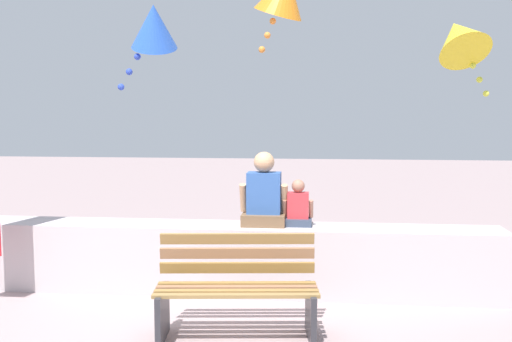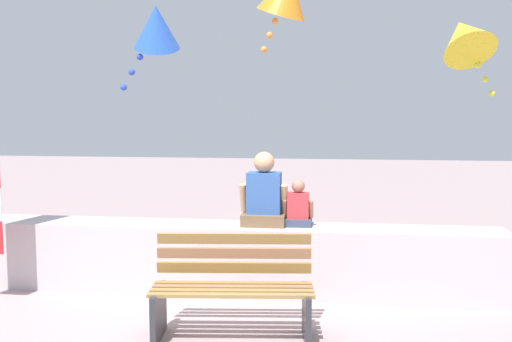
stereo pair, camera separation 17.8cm
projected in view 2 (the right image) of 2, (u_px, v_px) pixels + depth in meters
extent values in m
plane|color=gray|center=(210.00, 329.00, 5.25)|extent=(40.00, 40.00, 0.00)
cube|color=#BDB1B4|center=(232.00, 258.00, 6.34)|extent=(5.86, 0.57, 0.75)
cube|color=olive|center=(231.00, 296.00, 4.80)|extent=(1.41, 0.23, 0.03)
cube|color=olive|center=(232.00, 291.00, 4.91)|extent=(1.41, 0.23, 0.03)
cube|color=#906244|center=(233.00, 287.00, 5.02)|extent=(1.41, 0.23, 0.03)
cube|color=olive|center=(233.00, 284.00, 5.13)|extent=(1.41, 0.23, 0.03)
cube|color=olive|center=(234.00, 267.00, 5.23)|extent=(1.41, 0.21, 0.10)
cube|color=#8F6546|center=(234.00, 253.00, 5.24)|extent=(1.41, 0.21, 0.10)
cube|color=olive|center=(234.00, 239.00, 5.25)|extent=(1.41, 0.21, 0.10)
cube|color=#2D2D33|center=(158.00, 314.00, 5.00)|extent=(0.11, 0.53, 0.45)
cube|color=#2D2D33|center=(306.00, 315.00, 4.97)|extent=(0.11, 0.53, 0.45)
cube|color=brown|center=(264.00, 219.00, 6.29)|extent=(0.47, 0.39, 0.13)
cube|color=#305599|center=(264.00, 193.00, 6.26)|extent=(0.37, 0.24, 0.45)
cylinder|color=tan|center=(243.00, 198.00, 6.27)|extent=(0.08, 0.18, 0.33)
cylinder|color=tan|center=(284.00, 198.00, 6.21)|extent=(0.08, 0.18, 0.33)
sphere|color=tan|center=(264.00, 162.00, 6.23)|extent=(0.23, 0.23, 0.23)
cube|color=#333F54|center=(298.00, 222.00, 6.24)|extent=(0.30, 0.24, 0.08)
cube|color=#CA3239|center=(298.00, 205.00, 6.22)|extent=(0.23, 0.15, 0.28)
cylinder|color=#A16C56|center=(285.00, 208.00, 6.23)|extent=(0.05, 0.11, 0.21)
cylinder|color=#A16C56|center=(311.00, 209.00, 6.19)|extent=(0.05, 0.11, 0.21)
sphere|color=#A16C56|center=(298.00, 186.00, 6.20)|extent=(0.14, 0.14, 0.14)
sphere|color=orange|center=(281.00, 7.00, 7.07)|extent=(0.08, 0.08, 0.08)
sphere|color=orange|center=(275.00, 21.00, 7.02)|extent=(0.08, 0.08, 0.08)
sphere|color=orange|center=(270.00, 35.00, 6.96)|extent=(0.08, 0.08, 0.08)
sphere|color=orange|center=(264.00, 50.00, 6.91)|extent=(0.08, 0.08, 0.08)
cone|color=blue|center=(156.00, 27.00, 6.85)|extent=(0.72, 0.84, 0.70)
sphere|color=blue|center=(148.00, 42.00, 6.85)|extent=(0.08, 0.08, 0.08)
sphere|color=blue|center=(140.00, 57.00, 6.86)|extent=(0.08, 0.08, 0.08)
sphere|color=blue|center=(132.00, 72.00, 6.86)|extent=(0.08, 0.08, 0.08)
sphere|color=blue|center=(124.00, 87.00, 6.87)|extent=(0.08, 0.08, 0.08)
cone|color=yellow|center=(465.00, 36.00, 7.29)|extent=(0.86, 0.99, 0.83)
sphere|color=#E0E841|center=(471.00, 51.00, 7.32)|extent=(0.08, 0.08, 0.08)
sphere|color=#E0E841|center=(478.00, 65.00, 7.35)|extent=(0.08, 0.08, 0.08)
sphere|color=#E0E841|center=(485.00, 79.00, 7.38)|extent=(0.08, 0.08, 0.08)
sphere|color=#E0E841|center=(492.00, 93.00, 7.41)|extent=(0.08, 0.08, 0.08)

